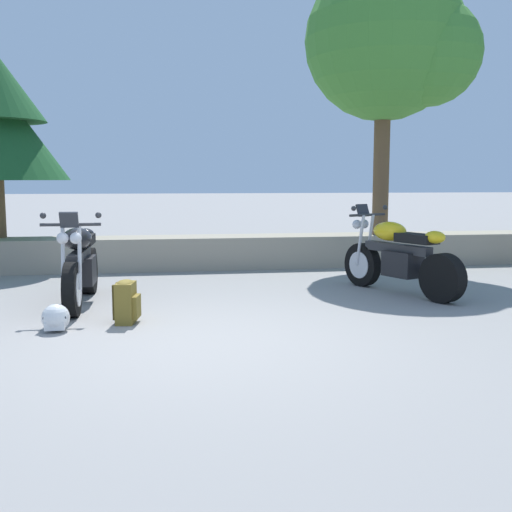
{
  "coord_description": "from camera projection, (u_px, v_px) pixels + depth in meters",
  "views": [
    {
      "loc": [
        -0.28,
        -5.74,
        1.54
      ],
      "look_at": [
        0.77,
        1.2,
        0.65
      ],
      "focal_mm": 42.97,
      "sensor_mm": 36.0,
      "label": 1
    }
  ],
  "objects": [
    {
      "name": "leafy_tree_mid_right",
      "position": [
        394.0,
        44.0,
        10.45
      ],
      "size": [
        2.88,
        2.74,
        4.72
      ],
      "color": "brown",
      "rests_on": "stone_wall"
    },
    {
      "name": "motorcycle_black_near_left",
      "position": [
        80.0,
        265.0,
        7.48
      ],
      "size": [
        0.67,
        2.06,
        1.18
      ],
      "color": "black",
      "rests_on": "ground"
    },
    {
      "name": "rider_backpack",
      "position": [
        126.0,
        301.0,
        6.53
      ],
      "size": [
        0.29,
        0.32,
        0.47
      ],
      "color": "brown",
      "rests_on": "ground"
    },
    {
      "name": "ground_plane",
      "position": [
        195.0,
        340.0,
        5.86
      ],
      "size": [
        120.0,
        120.0,
        0.0
      ],
      "primitive_type": "plane",
      "color": "gray"
    },
    {
      "name": "rider_helmet",
      "position": [
        56.0,
        318.0,
        6.19
      ],
      "size": [
        0.28,
        0.28,
        0.28
      ],
      "color": "silver",
      "rests_on": "ground"
    },
    {
      "name": "stone_wall",
      "position": [
        181.0,
        253.0,
        10.54
      ],
      "size": [
        36.0,
        0.8,
        0.55
      ],
      "primitive_type": "cube",
      "color": "gray",
      "rests_on": "ground"
    },
    {
      "name": "motorcycle_yellow_centre",
      "position": [
        399.0,
        258.0,
        8.21
      ],
      "size": [
        1.08,
        1.94,
        1.18
      ],
      "color": "black",
      "rests_on": "ground"
    }
  ]
}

